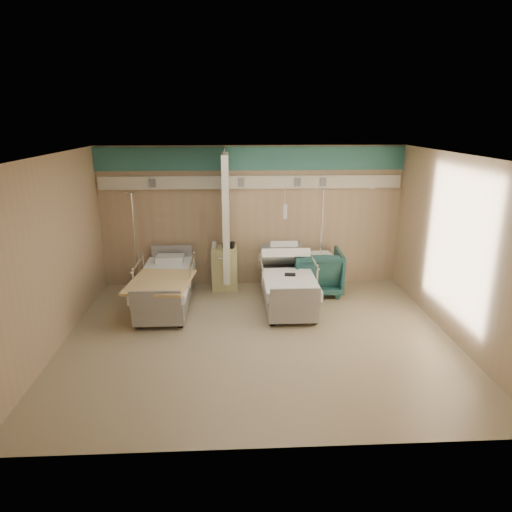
{
  "coord_description": "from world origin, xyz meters",
  "views": [
    {
      "loc": [
        -0.37,
        -6.45,
        3.3
      ],
      "look_at": [
        -0.01,
        0.6,
        1.16
      ],
      "focal_mm": 32.0,
      "sensor_mm": 36.0,
      "label": 1
    }
  ],
  "objects_px": {
    "bedside_cabinet": "(225,268)",
    "iv_stand_left": "(137,270)",
    "iv_stand_right": "(320,270)",
    "bed_right": "(287,288)",
    "visitor_armchair": "(317,271)",
    "bed_left": "(166,291)"
  },
  "relations": [
    {
      "from": "visitor_armchair",
      "to": "bedside_cabinet",
      "type": "bearing_deg",
      "value": -7.18
    },
    {
      "from": "iv_stand_right",
      "to": "visitor_armchair",
      "type": "bearing_deg",
      "value": -126.26
    },
    {
      "from": "bed_right",
      "to": "iv_stand_right",
      "type": "bearing_deg",
      "value": 44.2
    },
    {
      "from": "visitor_armchair",
      "to": "iv_stand_left",
      "type": "bearing_deg",
      "value": -3.13
    },
    {
      "from": "visitor_armchair",
      "to": "iv_stand_left",
      "type": "height_order",
      "value": "iv_stand_left"
    },
    {
      "from": "bedside_cabinet",
      "to": "visitor_armchair",
      "type": "relative_size",
      "value": 0.89
    },
    {
      "from": "bed_right",
      "to": "bed_left",
      "type": "distance_m",
      "value": 2.2
    },
    {
      "from": "bed_right",
      "to": "bedside_cabinet",
      "type": "bearing_deg",
      "value": 141.95
    },
    {
      "from": "iv_stand_left",
      "to": "bed_left",
      "type": "bearing_deg",
      "value": -53.64
    },
    {
      "from": "visitor_armchair",
      "to": "bed_left",
      "type": "bearing_deg",
      "value": 14.17
    },
    {
      "from": "bed_left",
      "to": "bed_right",
      "type": "bearing_deg",
      "value": 0.0
    },
    {
      "from": "bed_left",
      "to": "iv_stand_right",
      "type": "height_order",
      "value": "iv_stand_right"
    },
    {
      "from": "bedside_cabinet",
      "to": "iv_stand_left",
      "type": "height_order",
      "value": "iv_stand_left"
    },
    {
      "from": "bed_right",
      "to": "iv_stand_left",
      "type": "distance_m",
      "value": 3.04
    },
    {
      "from": "bed_left",
      "to": "visitor_armchair",
      "type": "xyz_separation_m",
      "value": [
        2.85,
        0.6,
        0.12
      ]
    },
    {
      "from": "iv_stand_right",
      "to": "bedside_cabinet",
      "type": "bearing_deg",
      "value": 174.28
    },
    {
      "from": "bed_left",
      "to": "iv_stand_left",
      "type": "relative_size",
      "value": 1.1
    },
    {
      "from": "iv_stand_left",
      "to": "iv_stand_right",
      "type": "bearing_deg",
      "value": -3.53
    },
    {
      "from": "bed_right",
      "to": "iv_stand_right",
      "type": "relative_size",
      "value": 1.07
    },
    {
      "from": "bed_left",
      "to": "visitor_armchair",
      "type": "bearing_deg",
      "value": 11.89
    },
    {
      "from": "bedside_cabinet",
      "to": "iv_stand_left",
      "type": "bearing_deg",
      "value": 178.85
    },
    {
      "from": "bed_left",
      "to": "iv_stand_left",
      "type": "xyz_separation_m",
      "value": [
        -0.69,
        0.93,
        0.09
      ]
    }
  ]
}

